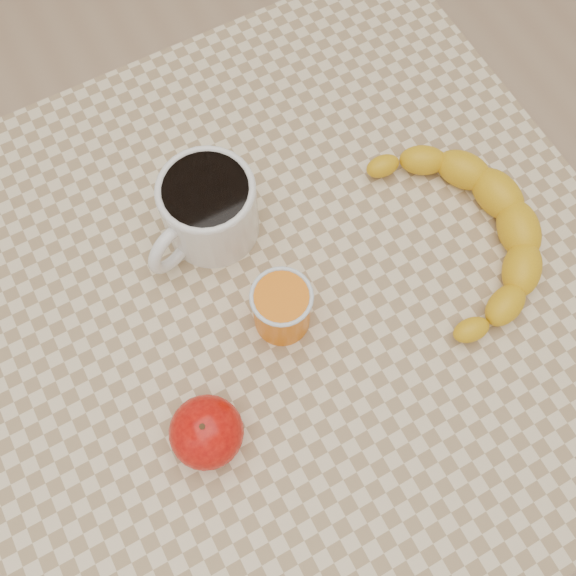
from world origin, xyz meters
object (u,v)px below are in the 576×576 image
coffee_mug (207,208)px  apple (206,432)px  table (288,318)px  banana (464,233)px  orange_juice_glass (282,308)px

coffee_mug → apple: 0.25m
table → coffee_mug: (-0.04, 0.12, 0.14)m
table → banana: banana is taller
coffee_mug → apple: coffee_mug is taller
table → orange_juice_glass: size_ratio=10.06×
orange_juice_glass → coffee_mug: bearing=97.6°
coffee_mug → apple: (-0.11, -0.22, -0.02)m
banana → coffee_mug: bearing=164.1°
table → apple: apple is taller
coffee_mug → orange_juice_glass: bearing=-82.4°
apple → coffee_mug: bearing=63.5°
table → coffee_mug: 0.19m
table → orange_juice_glass: (-0.02, -0.02, 0.13)m
orange_juice_glass → banana: 0.24m
orange_juice_glass → apple: (-0.13, -0.08, -0.01)m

